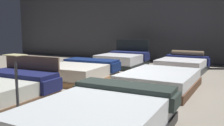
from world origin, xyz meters
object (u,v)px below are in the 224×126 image
object	(u,v)px
bed_2	(81,72)
bed_4	(123,60)
bed_5	(183,64)
price_sign	(18,100)
bed_1	(101,118)
bed_3	(160,80)

from	to	relation	value
bed_2	bed_4	distance (m)	2.90
bed_2	bed_5	world-z (taller)	bed_5
price_sign	bed_4	bearing A→B (deg)	100.85
bed_4	bed_5	distance (m)	2.29
bed_4	bed_2	bearing A→B (deg)	-88.62
bed_2	price_sign	distance (m)	3.35
bed_1	bed_2	xyz separation A→B (m)	(-2.34, 2.87, -0.01)
bed_2	bed_5	distance (m)	3.73
bed_5	bed_2	bearing A→B (deg)	-124.22
bed_3	bed_4	world-z (taller)	bed_4
bed_3	bed_4	bearing A→B (deg)	130.50
bed_2	price_sign	xyz separation A→B (m)	(1.13, -3.15, 0.17)
bed_2	price_sign	size ratio (longest dim) A/B	1.97
bed_3	bed_1	bearing A→B (deg)	-87.33
bed_2	bed_5	bearing A→B (deg)	49.88
bed_3	bed_4	xyz separation A→B (m)	(-2.32, 2.88, 0.06)
bed_5	price_sign	bearing A→B (deg)	-97.37
bed_1	bed_4	bearing A→B (deg)	112.03
bed_5	price_sign	distance (m)	6.22
bed_5	price_sign	xyz separation A→B (m)	(-1.13, -6.12, 0.18)
bed_3	price_sign	world-z (taller)	price_sign
bed_4	price_sign	bearing A→B (deg)	-78.35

